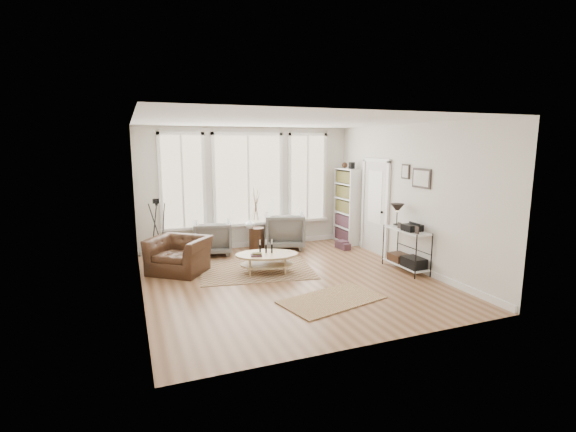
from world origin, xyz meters
name	(u,v)px	position (x,y,z in m)	size (l,w,h in m)	color
room	(290,204)	(0.02, 0.03, 1.43)	(5.50, 5.54, 2.90)	#936948
bay_window	(248,182)	(0.00, 2.71, 1.61)	(4.14, 0.12, 2.24)	tan
door	(375,205)	(2.57, 1.15, 1.12)	(0.09, 1.06, 2.22)	silver
bookcase	(347,206)	(2.44, 2.23, 0.96)	(0.31, 0.85, 2.06)	white
low_shelf	(406,245)	(2.38, -0.30, 0.51)	(0.38, 1.08, 1.30)	white
wall_art	(417,177)	(2.58, -0.27, 1.88)	(0.04, 0.88, 0.44)	black
rug_main	(256,270)	(-0.40, 0.81, 0.01)	(2.22, 1.66, 0.01)	brown
rug_runner	(332,300)	(0.25, -1.22, 0.01)	(1.64, 0.91, 0.01)	brown
coffee_table	(267,258)	(-0.27, 0.56, 0.30)	(1.36, 1.03, 0.56)	tan
armchair_left	(213,237)	(-0.96, 2.37, 0.39)	(0.83, 0.85, 0.77)	slate
armchair_right	(285,230)	(0.79, 2.33, 0.43)	(0.92, 0.95, 0.87)	slate
side_table	(256,220)	(0.08, 2.38, 0.72)	(0.35, 0.35, 1.49)	#3A2214
vase	(250,223)	(-0.08, 2.37, 0.65)	(0.22, 0.22, 0.23)	silver
accent_chair	(179,255)	(-1.86, 1.23, 0.35)	(1.07, 0.94, 0.70)	#3A2214
tripod_camera	(158,233)	(-2.18, 2.08, 0.63)	(0.48, 0.48, 1.38)	black
book_stack_near	(342,245)	(2.05, 1.74, 0.09)	(0.22, 0.29, 0.18)	maroon
book_stack_far	(345,246)	(2.05, 1.59, 0.08)	(0.19, 0.24, 0.16)	maroon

